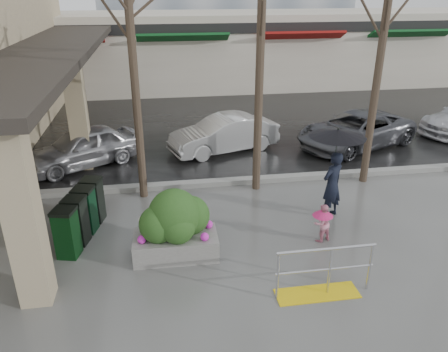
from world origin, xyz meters
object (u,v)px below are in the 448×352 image
object	(u,v)px
car_a	(83,147)
handrail	(322,277)
child_blue	(155,225)
tree_west	(128,0)
car_c	(356,130)
tree_mideast	(387,8)
planter	(175,225)
car_b	(224,134)
woman	(334,163)
news_boxes	(81,215)
child_pink	(322,221)

from	to	relation	value
car_a	handrail	bearing A→B (deg)	5.08
child_blue	tree_west	bearing A→B (deg)	-83.82
tree_west	car_c	world-z (taller)	tree_west
tree_mideast	planter	world-z (taller)	tree_mideast
car_b	tree_west	bearing A→B (deg)	-58.73
handrail	tree_mideast	size ratio (longest dim) A/B	0.29
handrail	woman	size ratio (longest dim) A/B	0.81
handrail	woman	distance (m)	3.38
tree_west	tree_mideast	bearing A→B (deg)	0.00
tree_mideast	planter	distance (m)	7.72
tree_mideast	car_a	bearing A→B (deg)	163.05
handrail	planter	xyz separation A→B (m)	(-2.63, 1.74, 0.37)
handrail	car_a	bearing A→B (deg)	125.64
car_b	car_c	bearing A→B (deg)	68.91
news_boxes	tree_mideast	bearing A→B (deg)	27.94
car_b	handrail	bearing A→B (deg)	-13.54
handrail	child_blue	distance (m)	3.64
car_b	car_c	size ratio (longest dim) A/B	0.84
woman	car_b	world-z (taller)	woman
tree_mideast	child_pink	xyz separation A→B (m)	(-2.46, -2.98, -4.34)
handrail	car_c	distance (m)	8.77
handrail	planter	world-z (taller)	planter
child_blue	woman	bearing A→B (deg)	-167.66
tree_mideast	child_pink	size ratio (longest dim) A/B	7.12
tree_mideast	car_a	xyz separation A→B (m)	(-8.42, 2.57, -4.23)
handrail	news_boxes	xyz separation A→B (m)	(-4.74, 2.85, 0.19)
child_blue	car_b	xyz separation A→B (m)	(2.46, 6.02, -0.02)
child_blue	handrail	bearing A→B (deg)	147.25
tree_west	car_a	xyz separation A→B (m)	(-1.92, 2.57, -4.45)
car_a	car_c	world-z (taller)	same
child_pink	car_b	distance (m)	6.31
planter	car_c	world-z (taller)	planter
news_boxes	car_c	distance (m)	10.15
tree_west	child_blue	distance (m)	5.27
car_b	car_c	world-z (taller)	same
news_boxes	car_b	world-z (taller)	car_b
child_pink	car_a	bearing A→B (deg)	-60.96
child_blue	car_c	distance (m)	9.24
handrail	planter	size ratio (longest dim) A/B	1.05
car_b	car_c	distance (m)	4.78
tree_west	car_b	world-z (taller)	tree_west
handrail	woman	xyz separation A→B (m)	(1.32, 2.92, 1.06)
news_boxes	car_a	size ratio (longest dim) A/B	0.56
child_blue	car_a	xyz separation A→B (m)	(-2.23, 5.40, -0.02)
tree_west	planter	size ratio (longest dim) A/B	3.74
child_blue	planter	bearing A→B (deg)	152.23
child_blue	car_b	bearing A→B (deg)	-112.20
child_blue	car_b	distance (m)	6.51
child_pink	planter	size ratio (longest dim) A/B	0.50
woman	news_boxes	world-z (taller)	woman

